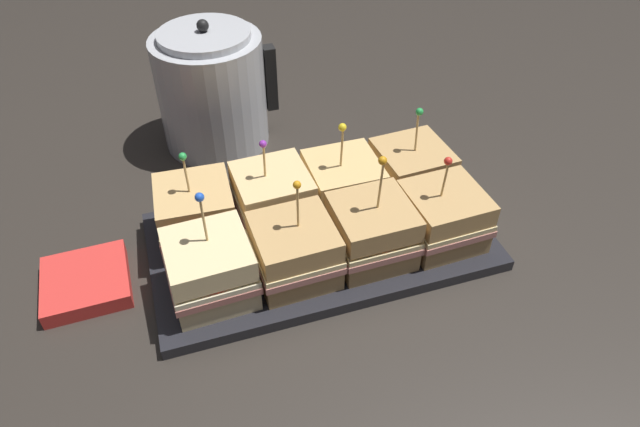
% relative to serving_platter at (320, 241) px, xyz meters
% --- Properties ---
extents(ground_plane, '(6.00, 6.00, 0.00)m').
position_rel_serving_platter_xyz_m(ground_plane, '(0.00, 0.00, -0.01)').
color(ground_plane, '#2D2823').
extents(serving_platter, '(0.49, 0.27, 0.02)m').
position_rel_serving_platter_xyz_m(serving_platter, '(0.00, 0.00, 0.00)').
color(serving_platter, '#232328').
rests_on(serving_platter, ground_plane).
extents(sandwich_front_far_left, '(0.11, 0.11, 0.16)m').
position_rel_serving_platter_xyz_m(sandwich_front_far_left, '(-0.17, -0.06, 0.05)').
color(sandwich_front_far_left, beige).
rests_on(sandwich_front_far_left, serving_platter).
extents(sandwich_front_center_left, '(0.11, 0.11, 0.16)m').
position_rel_serving_platter_xyz_m(sandwich_front_center_left, '(-0.05, -0.06, 0.05)').
color(sandwich_front_center_left, tan).
rests_on(sandwich_front_center_left, serving_platter).
extents(sandwich_front_center_right, '(0.11, 0.11, 0.17)m').
position_rel_serving_platter_xyz_m(sandwich_front_center_right, '(0.06, -0.06, 0.05)').
color(sandwich_front_center_right, tan).
rests_on(sandwich_front_center_right, serving_platter).
extents(sandwich_front_far_right, '(0.11, 0.11, 0.15)m').
position_rel_serving_platter_xyz_m(sandwich_front_far_right, '(0.17, -0.06, 0.05)').
color(sandwich_front_far_right, tan).
rests_on(sandwich_front_far_right, serving_platter).
extents(sandwich_back_far_left, '(0.11, 0.12, 0.15)m').
position_rel_serving_platter_xyz_m(sandwich_back_far_left, '(-0.17, 0.06, 0.05)').
color(sandwich_back_far_left, tan).
rests_on(sandwich_back_far_left, serving_platter).
extents(sandwich_back_center_left, '(0.11, 0.11, 0.15)m').
position_rel_serving_platter_xyz_m(sandwich_back_center_left, '(-0.05, 0.06, 0.05)').
color(sandwich_back_center_left, '#DBB77A').
rests_on(sandwich_back_center_left, serving_platter).
extents(sandwich_back_center_right, '(0.11, 0.11, 0.16)m').
position_rel_serving_platter_xyz_m(sandwich_back_center_right, '(0.05, 0.06, 0.05)').
color(sandwich_back_center_right, tan).
rests_on(sandwich_back_center_right, serving_platter).
extents(sandwich_back_far_right, '(0.12, 0.12, 0.16)m').
position_rel_serving_platter_xyz_m(sandwich_back_far_right, '(0.17, 0.06, 0.05)').
color(sandwich_back_far_right, tan).
rests_on(sandwich_back_far_right, serving_platter).
extents(kettle_steel, '(0.21, 0.19, 0.23)m').
position_rel_serving_platter_xyz_m(kettle_steel, '(-0.09, 0.33, 0.09)').
color(kettle_steel, '#B7BABF').
rests_on(kettle_steel, ground_plane).
extents(napkin_stack, '(0.12, 0.12, 0.02)m').
position_rel_serving_platter_xyz_m(napkin_stack, '(-0.33, 0.02, 0.00)').
color(napkin_stack, red).
rests_on(napkin_stack, ground_plane).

